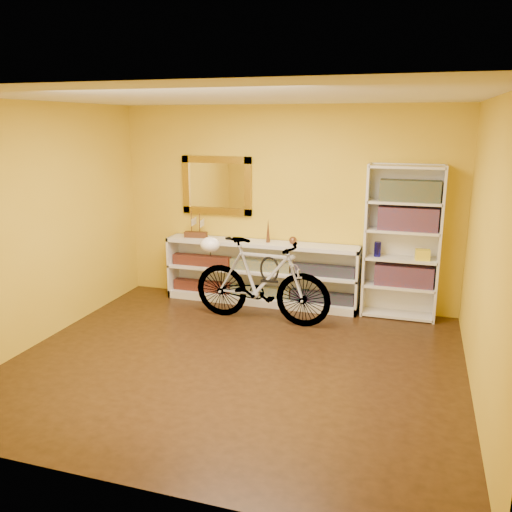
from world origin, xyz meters
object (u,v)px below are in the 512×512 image
(bookcase, at_px, (402,243))
(bicycle, at_px, (261,281))
(console_unit, at_px, (261,273))
(helmet, at_px, (210,245))

(bookcase, distance_m, bicycle, 1.78)
(console_unit, bearing_deg, bookcase, 0.80)
(bicycle, distance_m, helmet, 0.78)
(bicycle, bearing_deg, bookcase, -64.43)
(console_unit, relative_size, helmet, 10.34)
(bookcase, xyz_separation_m, bicycle, (-1.59, -0.66, -0.43))
(console_unit, height_order, bookcase, bookcase)
(bicycle, xyz_separation_m, helmet, (-0.67, 0.04, 0.39))
(bookcase, bearing_deg, helmet, -164.61)
(bookcase, bearing_deg, console_unit, -179.20)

